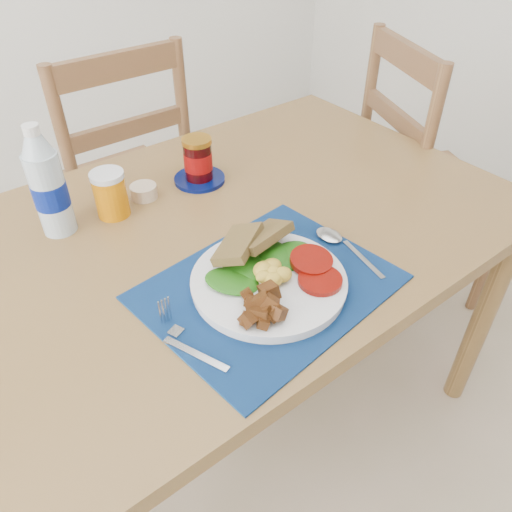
{
  "coord_description": "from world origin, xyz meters",
  "views": [
    {
      "loc": [
        -0.51,
        -0.58,
        1.41
      ],
      "look_at": [
        -0.05,
        0.01,
        0.8
      ],
      "focal_mm": 35.0,
      "sensor_mm": 36.0,
      "label": 1
    }
  ],
  "objects": [
    {
      "name": "juice_glass",
      "position": [
        -0.17,
        0.39,
        0.8
      ],
      "size": [
        0.07,
        0.07,
        0.1
      ],
      "primitive_type": "cylinder",
      "color": "#D07305",
      "rests_on": "table"
    },
    {
      "name": "chair_far",
      "position": [
        0.05,
        0.89,
        0.6
      ],
      "size": [
        0.45,
        0.43,
        1.2
      ],
      "rotation": [
        0.0,
        0.0,
        3.14
      ],
      "color": "brown",
      "rests_on": "ground"
    },
    {
      "name": "fork",
      "position": [
        -0.25,
        -0.05,
        0.76
      ],
      "size": [
        0.06,
        0.18,
        0.0
      ],
      "rotation": [
        0.0,
        0.0,
        0.37
      ],
      "color": "#B2B5BA",
      "rests_on": "placemat"
    },
    {
      "name": "ground",
      "position": [
        0.0,
        0.0,
        0.0
      ],
      "size": [
        4.0,
        4.0,
        0.0
      ],
      "primitive_type": "plane",
      "color": "gray",
      "rests_on": "ground"
    },
    {
      "name": "placemat",
      "position": [
        -0.05,
        -0.03,
        0.75
      ],
      "size": [
        0.5,
        0.41,
        0.0
      ],
      "primitive_type": "cube",
      "rotation": [
        0.0,
        0.0,
        0.11
      ],
      "color": "black",
      "rests_on": "table"
    },
    {
      "name": "water_bottle",
      "position": [
        -0.3,
        0.41,
        0.86
      ],
      "size": [
        0.07,
        0.07,
        0.25
      ],
      "color": "#ADBFCC",
      "rests_on": "table"
    },
    {
      "name": "breakfast_plate",
      "position": [
        -0.05,
        -0.04,
        0.77
      ],
      "size": [
        0.3,
        0.3,
        0.07
      ],
      "rotation": [
        0.0,
        0.0,
        0.42
      ],
      "color": "silver",
      "rests_on": "placemat"
    },
    {
      "name": "jam_on_saucer",
      "position": [
        0.07,
        0.39,
        0.8
      ],
      "size": [
        0.13,
        0.13,
        0.12
      ],
      "color": "#040E48",
      "rests_on": "table"
    },
    {
      "name": "table",
      "position": [
        0.0,
        0.2,
        0.67
      ],
      "size": [
        1.4,
        0.9,
        0.75
      ],
      "color": "brown",
      "rests_on": "ground"
    },
    {
      "name": "chair_end",
      "position": [
        0.88,
        0.28,
        0.6
      ],
      "size": [
        0.56,
        0.58,
        1.2
      ],
      "rotation": [
        0.0,
        0.0,
        1.18
      ],
      "color": "brown",
      "rests_on": "ground"
    },
    {
      "name": "ramekin",
      "position": [
        -0.08,
        0.41,
        0.77
      ],
      "size": [
        0.06,
        0.06,
        0.03
      ],
      "primitive_type": "cylinder",
      "color": "beige",
      "rests_on": "table"
    },
    {
      "name": "spoon",
      "position": [
        0.16,
        -0.02,
        0.76
      ],
      "size": [
        0.05,
        0.2,
        0.01
      ],
      "rotation": [
        0.0,
        0.0,
        -0.2
      ],
      "color": "#B2B5BA",
      "rests_on": "placemat"
    }
  ]
}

